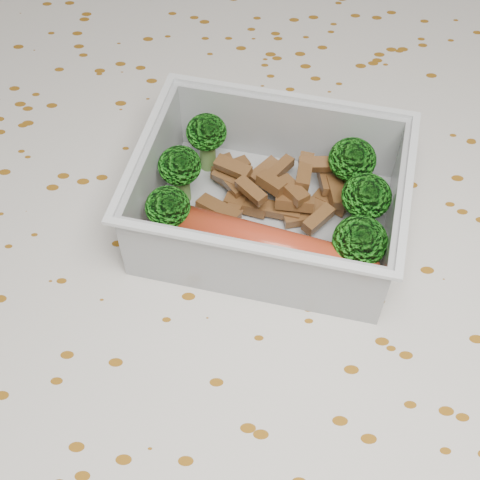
{
  "coord_description": "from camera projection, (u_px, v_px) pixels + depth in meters",
  "views": [
    {
      "loc": [
        0.01,
        -0.27,
        1.15
      ],
      "look_at": [
        0.0,
        0.0,
        0.78
      ],
      "focal_mm": 50.0,
      "sensor_mm": 36.0,
      "label": 1
    }
  ],
  "objects": [
    {
      "name": "lunch_container",
      "position": [
        269.0,
        204.0,
        0.48
      ],
      "size": [
        0.21,
        0.18,
        0.07
      ],
      "color": "#B9BDC2",
      "rests_on": "tablecloth"
    },
    {
      "name": "sausage",
      "position": [
        264.0,
        246.0,
        0.46
      ],
      "size": [
        0.16,
        0.07,
        0.03
      ],
      "color": "#AC341C",
      "rests_on": "lunch_container"
    },
    {
      "name": "tablecloth",
      "position": [
        234.0,
        291.0,
        0.51
      ],
      "size": [
        1.46,
        0.96,
        0.19
      ],
      "color": "silver",
      "rests_on": "dining_table"
    },
    {
      "name": "dining_table",
      "position": [
        234.0,
        323.0,
        0.55
      ],
      "size": [
        1.4,
        0.9,
        0.75
      ],
      "color": "brown",
      "rests_on": "ground"
    },
    {
      "name": "meat_pile",
      "position": [
        273.0,
        191.0,
        0.5
      ],
      "size": [
        0.11,
        0.08,
        0.03
      ],
      "color": "brown",
      "rests_on": "lunch_container"
    },
    {
      "name": "broccoli_florets",
      "position": [
        286.0,
        189.0,
        0.47
      ],
      "size": [
        0.17,
        0.13,
        0.05
      ],
      "color": "#608C3F",
      "rests_on": "lunch_container"
    }
  ]
}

